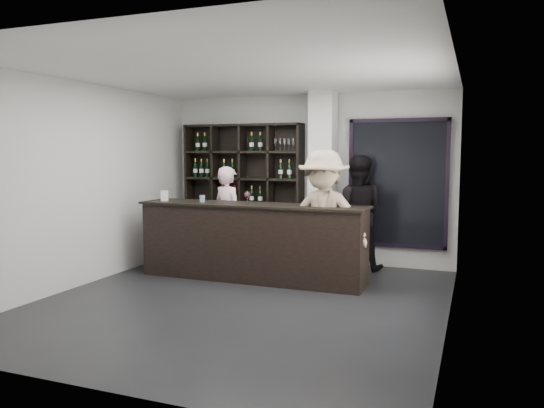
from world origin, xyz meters
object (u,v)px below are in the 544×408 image
at_px(wine_shelf, 243,192).
at_px(tasting_counter, 252,242).
at_px(taster_pink, 228,217).
at_px(taster_black, 357,213).
at_px(customer, 323,219).

relative_size(wine_shelf, tasting_counter, 0.69).
distance_m(wine_shelf, taster_pink, 0.80).
xyz_separation_m(taster_pink, taster_black, (2.05, 0.55, 0.09)).
height_order(wine_shelf, taster_pink, wine_shelf).
bearing_deg(taster_pink, tasting_counter, 159.23).
distance_m(wine_shelf, tasting_counter, 1.78).
height_order(taster_black, customer, customer).
distance_m(tasting_counter, customer, 1.18).
bearing_deg(customer, tasting_counter, 176.17).
height_order(wine_shelf, taster_black, wine_shelf).
bearing_deg(taster_black, taster_pink, 10.17).
bearing_deg(taster_black, wine_shelf, -9.34).
height_order(tasting_counter, taster_pink, taster_pink).
height_order(tasting_counter, customer, customer).
bearing_deg(tasting_counter, taster_pink, 135.05).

